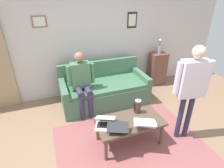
% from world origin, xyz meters
% --- Properties ---
extents(ground_plane, '(7.68, 7.68, 0.00)m').
position_xyz_m(ground_plane, '(0.00, 0.00, 0.00)').
color(ground_plane, '#8F6F55').
extents(area_rug, '(2.43, 1.80, 0.01)m').
position_xyz_m(area_rug, '(-0.09, -0.07, 0.00)').
color(area_rug, '#995355').
rests_on(area_rug, ground_plane).
extents(back_wall, '(7.04, 0.11, 2.70)m').
position_xyz_m(back_wall, '(-0.00, -2.20, 1.35)').
color(back_wall, silver).
rests_on(back_wall, ground_plane).
extents(couch, '(1.91, 0.93, 0.88)m').
position_xyz_m(couch, '(-0.10, -1.56, 0.30)').
color(couch, '#487357').
rests_on(couch, ground_plane).
extents(coffee_table, '(1.09, 0.57, 0.45)m').
position_xyz_m(coffee_table, '(-0.09, -0.17, 0.40)').
color(coffee_table, brown).
rests_on(coffee_table, ground_plane).
extents(laptop_left, '(0.45, 0.46, 0.14)m').
position_xyz_m(laptop_left, '(-0.26, 0.01, 0.50)').
color(laptop_left, silver).
rests_on(laptop_left, coffee_table).
extents(laptop_center, '(0.40, 0.37, 0.14)m').
position_xyz_m(laptop_center, '(0.17, -0.03, 0.49)').
color(laptop_center, '#28282D').
rests_on(laptop_center, coffee_table).
extents(laptop_right, '(0.40, 0.40, 0.16)m').
position_xyz_m(laptop_right, '(0.31, -0.19, 0.50)').
color(laptop_right, silver).
rests_on(laptop_right, coffee_table).
extents(french_press, '(0.12, 0.10, 0.27)m').
position_xyz_m(french_press, '(-0.31, -0.33, 0.57)').
color(french_press, '#4C3323').
rests_on(french_press, coffee_table).
extents(side_shelf, '(0.42, 0.32, 0.87)m').
position_xyz_m(side_shelf, '(-1.74, -1.92, 0.43)').
color(side_shelf, brown).
rests_on(side_shelf, ground_plane).
extents(flower_vase, '(0.10, 0.10, 0.37)m').
position_xyz_m(flower_vase, '(-1.74, -1.92, 1.01)').
color(flower_vase, '#9798A6').
rests_on(flower_vase, side_shelf).
extents(person_standing, '(0.58, 0.27, 1.65)m').
position_xyz_m(person_standing, '(-1.02, 0.02, 1.06)').
color(person_standing, '#312E4F').
rests_on(person_standing, ground_plane).
extents(person_seated, '(0.55, 0.51, 1.28)m').
position_xyz_m(person_seated, '(0.43, -1.34, 0.73)').
color(person_seated, '#393051').
rests_on(person_seated, ground_plane).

